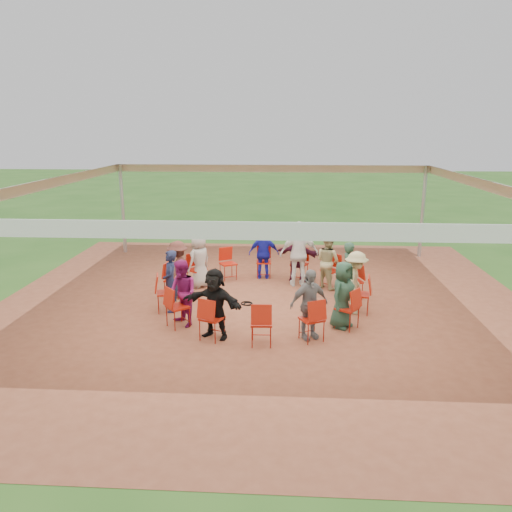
# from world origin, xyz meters

# --- Properties ---
(ground) EXTENTS (80.00, 80.00, 0.00)m
(ground) POSITION_xyz_m (0.00, 0.00, 0.00)
(ground) COLOR #2B591B
(ground) RESTS_ON ground
(dirt_patch) EXTENTS (13.00, 13.00, 0.00)m
(dirt_patch) POSITION_xyz_m (0.00, 0.00, 0.01)
(dirt_patch) COLOR brown
(dirt_patch) RESTS_ON ground
(tent) EXTENTS (10.33, 10.33, 3.00)m
(tent) POSITION_xyz_m (0.00, 0.00, 2.37)
(tent) COLOR #B2B2B7
(tent) RESTS_ON ground
(chair_0) EXTENTS (0.53, 0.52, 0.90)m
(chair_0) POSITION_xyz_m (2.23, 0.59, 0.45)
(chair_0) COLOR #B31C0B
(chair_0) RESTS_ON ground
(chair_1) EXTENTS (0.61, 0.61, 0.90)m
(chair_1) POSITION_xyz_m (1.76, 1.50, 0.45)
(chair_1) COLOR #B31C0B
(chair_1) RESTS_ON ground
(chair_2) EXTENTS (0.56, 0.57, 0.90)m
(chair_2) POSITION_xyz_m (0.93, 2.12, 0.45)
(chair_2) COLOR #B31C0B
(chair_2) RESTS_ON ground
(chair_3) EXTENTS (0.44, 0.45, 0.90)m
(chair_3) POSITION_xyz_m (-0.08, 2.31, 0.45)
(chair_3) COLOR #B31C0B
(chair_3) RESTS_ON ground
(chair_4) EXTENTS (0.58, 0.58, 0.90)m
(chair_4) POSITION_xyz_m (-1.08, 2.05, 0.45)
(chair_4) COLOR #B31C0B
(chair_4) RESTS_ON ground
(chair_5) EXTENTS (0.60, 0.60, 0.90)m
(chair_5) POSITION_xyz_m (-1.86, 1.38, 0.45)
(chair_5) COLOR #B31C0B
(chair_5) RESTS_ON ground
(chair_6) EXTENTS (0.51, 0.50, 0.90)m
(chair_6) POSITION_xyz_m (-2.27, 0.43, 0.45)
(chair_6) COLOR #B31C0B
(chair_6) RESTS_ON ground
(chair_7) EXTENTS (0.53, 0.52, 0.90)m
(chair_7) POSITION_xyz_m (-2.23, -0.59, 0.45)
(chair_7) COLOR #B31C0B
(chair_7) RESTS_ON ground
(chair_8) EXTENTS (0.61, 0.61, 0.90)m
(chair_8) POSITION_xyz_m (-1.76, -1.50, 0.45)
(chair_8) COLOR #B31C0B
(chair_8) RESTS_ON ground
(chair_9) EXTENTS (0.56, 0.57, 0.90)m
(chair_9) POSITION_xyz_m (-0.93, -2.12, 0.45)
(chair_9) COLOR #B31C0B
(chair_9) RESTS_ON ground
(chair_10) EXTENTS (0.44, 0.45, 0.90)m
(chair_10) POSITION_xyz_m (0.08, -2.31, 0.45)
(chair_10) COLOR #B31C0B
(chair_10) RESTS_ON ground
(chair_11) EXTENTS (0.58, 0.58, 0.90)m
(chair_11) POSITION_xyz_m (1.08, -2.05, 0.45)
(chair_11) COLOR #B31C0B
(chair_11) RESTS_ON ground
(chair_12) EXTENTS (0.60, 0.60, 0.90)m
(chair_12) POSITION_xyz_m (1.86, -1.38, 0.45)
(chair_12) COLOR #B31C0B
(chair_12) RESTS_ON ground
(chair_13) EXTENTS (0.51, 0.50, 0.90)m
(chair_13) POSITION_xyz_m (2.27, -0.43, 0.45)
(chair_13) COLOR #B31C0B
(chair_13) RESTS_ON ground
(person_seated_0) EXTENTS (0.47, 0.60, 1.46)m
(person_seated_0) POSITION_xyz_m (2.12, 0.56, 0.73)
(person_seated_0) COLOR #254533
(person_seated_0) RESTS_ON ground
(person_seated_1) EXTENTS (0.77, 0.80, 1.46)m
(person_seated_1) POSITION_xyz_m (1.66, 1.43, 0.73)
(person_seated_1) COLOR tan
(person_seated_1) RESTS_ON ground
(person_seated_2) EXTENTS (1.44, 1.00, 1.46)m
(person_seated_2) POSITION_xyz_m (0.88, 2.01, 0.73)
(person_seated_2) COLOR #461225
(person_seated_2) RESTS_ON ground
(person_seated_3) EXTENTS (0.87, 0.47, 1.46)m
(person_seated_3) POSITION_xyz_m (-0.08, 2.19, 0.73)
(person_seated_3) COLOR #1A1DAA
(person_seated_3) RESTS_ON ground
(person_seated_4) EXTENTS (0.74, 0.81, 1.46)m
(person_seated_4) POSITION_xyz_m (-1.76, 1.31, 0.73)
(person_seated_4) COLOR #ACA59A
(person_seated_4) RESTS_ON ground
(person_seated_5) EXTENTS (0.63, 1.01, 1.46)m
(person_seated_5) POSITION_xyz_m (-2.15, 0.41, 0.73)
(person_seated_5) COLOR #542B23
(person_seated_5) RESTS_ON ground
(person_seated_6) EXTENTS (0.47, 0.60, 1.46)m
(person_seated_6) POSITION_xyz_m (-2.12, -0.56, 0.73)
(person_seated_6) COLOR #181E3A
(person_seated_6) RESTS_ON ground
(person_seated_7) EXTENTS (0.77, 0.80, 1.46)m
(person_seated_7) POSITION_xyz_m (-1.66, -1.43, 0.73)
(person_seated_7) COLOR #7F1557
(person_seated_7) RESTS_ON ground
(person_seated_8) EXTENTS (1.44, 1.00, 1.46)m
(person_seated_8) POSITION_xyz_m (-0.88, -2.01, 0.73)
(person_seated_8) COLOR black
(person_seated_8) RESTS_ON ground
(person_seated_9) EXTENTS (0.96, 0.78, 1.46)m
(person_seated_9) POSITION_xyz_m (1.02, -1.94, 0.73)
(person_seated_9) COLOR slate
(person_seated_9) RESTS_ON ground
(person_seated_10) EXTENTS (0.74, 0.81, 1.46)m
(person_seated_10) POSITION_xyz_m (1.76, -1.31, 0.73)
(person_seated_10) COLOR #254533
(person_seated_10) RESTS_ON ground
(person_seated_11) EXTENTS (0.63, 1.01, 1.46)m
(person_seated_11) POSITION_xyz_m (2.15, -0.41, 0.73)
(person_seated_11) COLOR tan
(person_seated_11) RESTS_ON ground
(standing_person) EXTENTS (1.10, 0.67, 1.77)m
(standing_person) POSITION_xyz_m (0.90, 1.57, 0.89)
(standing_person) COLOR white
(standing_person) RESTS_ON ground
(cable_coil) EXTENTS (0.38, 0.38, 0.03)m
(cable_coil) POSITION_xyz_m (-0.38, -0.01, 0.02)
(cable_coil) COLOR black
(cable_coil) RESTS_ON ground
(laptop) EXTENTS (0.32, 0.37, 0.22)m
(laptop) POSITION_xyz_m (1.96, 0.52, 0.68)
(laptop) COLOR #B7B7BC
(laptop) RESTS_ON ground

